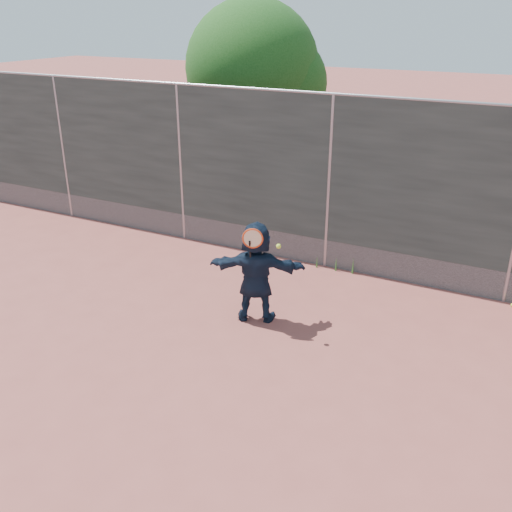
% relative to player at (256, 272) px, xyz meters
% --- Properties ---
extents(ground, '(80.00, 80.00, 0.00)m').
position_rel_player_xyz_m(ground, '(0.24, -1.25, -0.76)').
color(ground, '#9E4C42').
rests_on(ground, ground).
extents(player, '(1.48, 0.89, 1.52)m').
position_rel_player_xyz_m(player, '(0.00, 0.00, 0.00)').
color(player, '#121F32').
rests_on(player, ground).
extents(fence, '(20.00, 0.06, 3.03)m').
position_rel_player_xyz_m(fence, '(0.24, 2.25, 0.82)').
color(fence, '#38423D').
rests_on(fence, ground).
extents(swing_action, '(0.56, 0.15, 0.51)m').
position_rel_player_xyz_m(swing_action, '(0.09, -0.20, 0.58)').
color(swing_action, red).
rests_on(swing_action, ground).
extents(tree_left, '(3.15, 3.00, 4.53)m').
position_rel_player_xyz_m(tree_left, '(-2.60, 5.30, 2.18)').
color(tree_left, '#382314').
rests_on(tree_left, ground).
extents(weed_clump, '(0.68, 0.07, 0.30)m').
position_rel_player_xyz_m(weed_clump, '(0.54, 2.14, -0.62)').
color(weed_clump, '#387226').
rests_on(weed_clump, ground).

